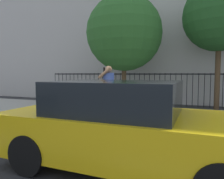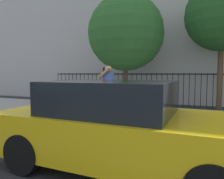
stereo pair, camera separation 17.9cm
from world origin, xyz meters
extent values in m
plane|color=#28282B|center=(0.00, 0.00, 0.00)|extent=(60.00, 60.00, 0.00)
cube|color=#9E9B93|center=(0.00, 2.20, 0.07)|extent=(28.00, 4.40, 0.15)
cube|color=#BCB7B2|center=(0.00, 8.50, 5.55)|extent=(28.00, 4.00, 11.11)
cube|color=black|center=(0.00, 5.90, 1.55)|extent=(12.00, 0.04, 0.06)
cylinder|color=black|center=(-6.00, 5.90, 0.80)|extent=(0.03, 0.03, 1.60)
cylinder|color=black|center=(-5.74, 5.90, 0.80)|extent=(0.03, 0.03, 1.60)
cylinder|color=black|center=(-5.49, 5.90, 0.80)|extent=(0.03, 0.03, 1.60)
cylinder|color=black|center=(-5.23, 5.90, 0.80)|extent=(0.03, 0.03, 1.60)
cylinder|color=black|center=(-4.98, 5.90, 0.80)|extent=(0.03, 0.03, 1.60)
cylinder|color=black|center=(-4.72, 5.90, 0.80)|extent=(0.03, 0.03, 1.60)
cylinder|color=black|center=(-4.47, 5.90, 0.80)|extent=(0.03, 0.03, 1.60)
cylinder|color=black|center=(-4.21, 5.90, 0.80)|extent=(0.03, 0.03, 1.60)
cylinder|color=black|center=(-3.96, 5.90, 0.80)|extent=(0.03, 0.03, 1.60)
cylinder|color=black|center=(-3.70, 5.90, 0.80)|extent=(0.03, 0.03, 1.60)
cylinder|color=black|center=(-3.45, 5.90, 0.80)|extent=(0.03, 0.03, 1.60)
cylinder|color=black|center=(-3.19, 5.90, 0.80)|extent=(0.03, 0.03, 1.60)
cylinder|color=black|center=(-2.94, 5.90, 0.80)|extent=(0.03, 0.03, 1.60)
cylinder|color=black|center=(-2.68, 5.90, 0.80)|extent=(0.03, 0.03, 1.60)
cylinder|color=black|center=(-2.43, 5.90, 0.80)|extent=(0.03, 0.03, 1.60)
cylinder|color=black|center=(-2.17, 5.90, 0.80)|extent=(0.03, 0.03, 1.60)
cylinder|color=black|center=(-1.91, 5.90, 0.80)|extent=(0.03, 0.03, 1.60)
cylinder|color=black|center=(-1.66, 5.90, 0.80)|extent=(0.03, 0.03, 1.60)
cylinder|color=black|center=(-1.40, 5.90, 0.80)|extent=(0.03, 0.03, 1.60)
cylinder|color=black|center=(-1.15, 5.90, 0.80)|extent=(0.03, 0.03, 1.60)
cylinder|color=black|center=(-0.89, 5.90, 0.80)|extent=(0.03, 0.03, 1.60)
cylinder|color=black|center=(-0.64, 5.90, 0.80)|extent=(0.03, 0.03, 1.60)
cylinder|color=black|center=(-0.38, 5.90, 0.80)|extent=(0.03, 0.03, 1.60)
cylinder|color=black|center=(-0.13, 5.90, 0.80)|extent=(0.03, 0.03, 1.60)
cylinder|color=black|center=(0.13, 5.90, 0.80)|extent=(0.03, 0.03, 1.60)
cylinder|color=black|center=(0.38, 5.90, 0.80)|extent=(0.03, 0.03, 1.60)
cylinder|color=black|center=(0.64, 5.90, 0.80)|extent=(0.03, 0.03, 1.60)
cylinder|color=black|center=(0.89, 5.90, 0.80)|extent=(0.03, 0.03, 1.60)
cylinder|color=black|center=(1.15, 5.90, 0.80)|extent=(0.03, 0.03, 1.60)
cylinder|color=black|center=(1.40, 5.90, 0.80)|extent=(0.03, 0.03, 1.60)
cylinder|color=black|center=(1.66, 5.90, 0.80)|extent=(0.03, 0.03, 1.60)
cylinder|color=black|center=(1.91, 5.90, 0.80)|extent=(0.03, 0.03, 1.60)
cylinder|color=black|center=(2.17, 5.90, 0.80)|extent=(0.03, 0.03, 1.60)
cylinder|color=black|center=(2.43, 5.90, 0.80)|extent=(0.03, 0.03, 1.60)
cylinder|color=black|center=(2.68, 5.90, 0.80)|extent=(0.03, 0.03, 1.60)
cube|color=yellow|center=(0.69, -1.53, 0.57)|extent=(4.24, 1.90, 0.70)
cube|color=black|center=(0.49, -1.53, 1.17)|extent=(2.04, 1.65, 0.55)
cylinder|color=black|center=(2.06, -0.74, 0.32)|extent=(0.65, 0.24, 0.64)
cylinder|color=black|center=(-0.64, -0.68, 0.32)|extent=(0.65, 0.24, 0.64)
cylinder|color=black|center=(-0.68, -2.32, 0.32)|extent=(0.65, 0.24, 0.64)
cylinder|color=#936B4C|center=(-0.81, 1.24, 0.53)|extent=(0.15, 0.15, 0.76)
cylinder|color=#936B4C|center=(-0.76, 1.43, 0.53)|extent=(0.15, 0.15, 0.76)
cylinder|color=#33478C|center=(-0.78, 1.34, 1.25)|extent=(0.41, 0.41, 0.69)
sphere|color=#936B4C|center=(-0.78, 1.34, 1.71)|extent=(0.21, 0.21, 0.21)
cylinder|color=#936B4C|center=(-0.83, 1.14, 1.60)|extent=(0.49, 0.21, 0.38)
cylinder|color=#936B4C|center=(-0.73, 1.53, 1.23)|extent=(0.09, 0.09, 0.53)
cube|color=black|center=(-0.88, 1.21, 1.69)|extent=(0.03, 0.07, 0.15)
cube|color=brown|center=(-0.72, 1.59, 1.15)|extent=(0.22, 0.31, 0.34)
cube|color=brown|center=(-3.60, 3.40, 0.60)|extent=(1.60, 0.45, 0.05)
cube|color=brown|center=(-3.60, 3.20, 0.88)|extent=(1.60, 0.06, 0.44)
cube|color=#333338|center=(-4.30, 3.40, 0.35)|extent=(0.08, 0.41, 0.40)
cube|color=#333338|center=(-2.90, 3.40, 0.35)|extent=(0.08, 0.41, 0.40)
cylinder|color=#4C3823|center=(-1.25, 4.42, 1.22)|extent=(0.20, 0.20, 2.44)
sphere|color=#2D6628|center=(-1.25, 4.42, 3.37)|extent=(3.37, 3.37, 3.37)
cylinder|color=#4C3823|center=(2.61, 4.98, 1.57)|extent=(0.21, 0.21, 3.14)
sphere|color=#235623|center=(2.61, 4.98, 3.94)|extent=(2.91, 2.91, 2.91)
camera|label=1|loc=(1.69, -4.93, 1.57)|focal=34.72mm
camera|label=2|loc=(1.86, -4.87, 1.57)|focal=34.72mm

